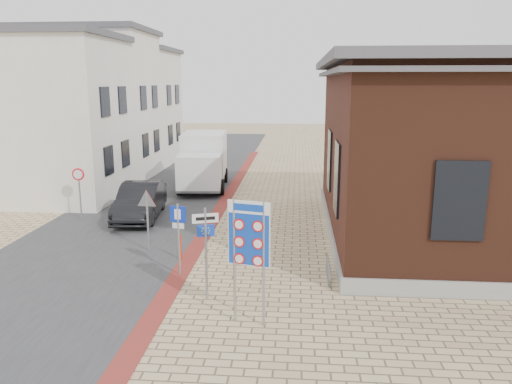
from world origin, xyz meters
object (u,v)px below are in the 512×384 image
(border_sign, at_px, (249,236))
(essen_sign, at_px, (206,239))
(sedan, at_px, (140,201))
(box_truck, at_px, (203,160))
(parking_sign, at_px, (178,228))
(bollard, at_px, (180,247))

(border_sign, distance_m, essen_sign, 1.89)
(sedan, bearing_deg, box_truck, 70.22)
(parking_sign, distance_m, bollard, 1.79)
(sedan, relative_size, essen_sign, 1.79)
(sedan, height_order, box_truck, box_truck)
(border_sign, relative_size, parking_sign, 1.37)
(box_truck, xyz_separation_m, parking_sign, (1.68, -13.12, -0.03))
(essen_sign, bearing_deg, sedan, 99.83)
(sedan, relative_size, bollard, 5.31)
(box_truck, bearing_deg, essen_sign, -84.12)
(bollard, bearing_deg, essen_sign, -64.59)
(box_truck, bearing_deg, bollard, -88.27)
(sedan, relative_size, border_sign, 1.49)
(sedan, distance_m, bollard, 5.92)
(parking_sign, bearing_deg, border_sign, -40.41)
(box_truck, xyz_separation_m, border_sign, (4.15, -16.09, 0.71))
(sedan, bearing_deg, essen_sign, -67.60)
(border_sign, xyz_separation_m, bollard, (-2.76, 4.35, -1.84))
(parking_sign, bearing_deg, essen_sign, -45.64)
(box_truck, height_order, essen_sign, box_truck)
(bollard, bearing_deg, sedan, 120.43)
(border_sign, bearing_deg, sedan, 135.92)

